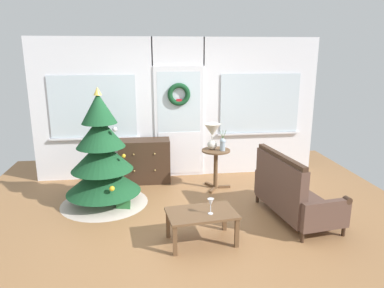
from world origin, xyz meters
TOP-DOWN VIEW (x-y plane):
  - ground_plane at (0.00, 0.00)m, footprint 6.76×6.76m
  - back_wall_with_door at (0.00, 2.08)m, footprint 5.20×0.19m
  - christmas_tree at (-1.28, 0.90)m, footprint 1.34×1.34m
  - dresser_cabinet at (-0.65, 1.79)m, footprint 0.91×0.46m
  - settee_sofa at (1.38, 0.03)m, footprint 0.88×1.47m
  - side_table at (0.55, 1.29)m, footprint 0.50×0.48m
  - table_lamp at (0.49, 1.33)m, footprint 0.28×0.28m
  - flower_vase at (0.65, 1.23)m, footprint 0.11×0.10m
  - coffee_table at (0.04, -0.45)m, footprint 0.90×0.62m
  - wine_glass at (0.14, -0.51)m, footprint 0.08×0.08m
  - gift_box at (-0.98, 0.66)m, footprint 0.20×0.18m

SIDE VIEW (x-z plane):
  - ground_plane at x=0.00m, z-range 0.00..0.00m
  - gift_box at x=-0.98m, z-range 0.00..0.20m
  - coffee_table at x=0.04m, z-range 0.14..0.54m
  - settee_sofa at x=1.38m, z-range -0.10..0.86m
  - dresser_cabinet at x=-0.65m, z-range 0.00..0.78m
  - side_table at x=0.55m, z-range 0.15..0.84m
  - wine_glass at x=0.14m, z-range 0.44..0.64m
  - christmas_tree at x=-1.28m, z-range -0.24..1.57m
  - flower_vase at x=0.65m, z-range 0.63..0.98m
  - table_lamp at x=0.49m, z-range 0.75..1.19m
  - back_wall_with_door at x=0.00m, z-range 0.01..2.56m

